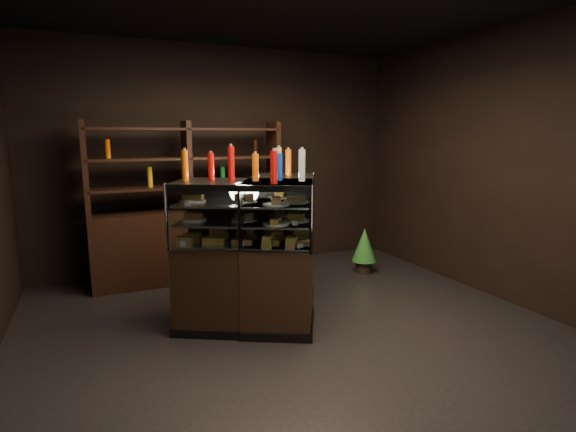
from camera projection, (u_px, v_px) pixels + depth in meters
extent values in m
plane|color=black|center=(298.00, 335.00, 4.17)|extent=(5.00, 5.00, 0.00)
cube|color=black|center=(222.00, 159.00, 6.15)|extent=(5.00, 0.02, 3.00)
cube|color=black|center=(507.00, 166.00, 4.89)|extent=(0.02, 5.00, 3.00)
cube|color=black|center=(281.00, 276.00, 4.58)|extent=(1.15, 1.42, 0.83)
cube|color=black|center=(281.00, 310.00, 4.65)|extent=(1.18, 1.46, 0.08)
cube|color=black|center=(281.00, 181.00, 4.41)|extent=(1.15, 1.42, 0.06)
cube|color=silver|center=(281.00, 235.00, 4.51)|extent=(1.08, 1.35, 0.02)
cube|color=silver|center=(281.00, 216.00, 4.47)|extent=(1.08, 1.35, 0.02)
cube|color=silver|center=(281.00, 199.00, 4.44)|extent=(1.08, 1.35, 0.02)
cube|color=white|center=(314.00, 208.00, 4.43)|extent=(0.59, 1.13, 0.59)
cylinder|color=silver|center=(313.00, 199.00, 5.06)|extent=(0.03, 0.03, 0.61)
cylinder|color=silver|center=(312.00, 220.00, 3.81)|extent=(0.03, 0.03, 0.61)
cube|color=black|center=(246.00, 285.00, 4.30)|extent=(1.42, 1.16, 0.83)
cube|color=black|center=(246.00, 322.00, 4.37)|extent=(1.46, 1.19, 0.08)
cube|color=black|center=(244.00, 184.00, 4.13)|extent=(1.42, 1.16, 0.06)
cube|color=silver|center=(245.00, 242.00, 4.22)|extent=(1.35, 1.09, 0.02)
cube|color=silver|center=(245.00, 222.00, 4.19)|extent=(1.35, 1.09, 0.02)
cube|color=silver|center=(244.00, 203.00, 4.16)|extent=(1.35, 1.09, 0.02)
cube|color=white|center=(238.00, 219.00, 3.85)|extent=(1.12, 0.61, 0.59)
cylinder|color=silver|center=(312.00, 220.00, 3.81)|extent=(0.03, 0.03, 0.61)
cylinder|color=silver|center=(166.00, 218.00, 3.91)|extent=(0.03, 0.03, 0.61)
cube|color=#B18C3F|center=(279.00, 244.00, 3.97)|extent=(0.16, 0.20, 0.06)
cube|color=#B18C3F|center=(282.00, 238.00, 4.24)|extent=(0.16, 0.20, 0.06)
cube|color=#B18C3F|center=(284.00, 232.00, 4.50)|extent=(0.16, 0.20, 0.06)
cube|color=#B18C3F|center=(286.00, 226.00, 4.76)|extent=(0.16, 0.20, 0.06)
cube|color=#B18C3F|center=(288.00, 222.00, 5.02)|extent=(0.16, 0.20, 0.06)
cylinder|color=white|center=(276.00, 224.00, 3.99)|extent=(0.24, 0.24, 0.02)
cube|color=#B18C3F|center=(276.00, 220.00, 3.99)|extent=(0.15, 0.19, 0.05)
cylinder|color=white|center=(281.00, 214.00, 4.47)|extent=(0.24, 0.24, 0.02)
cube|color=#B18C3F|center=(281.00, 211.00, 4.46)|extent=(0.15, 0.19, 0.05)
cylinder|color=white|center=(284.00, 207.00, 4.94)|extent=(0.24, 0.24, 0.02)
cube|color=#B18C3F|center=(284.00, 204.00, 4.93)|extent=(0.15, 0.19, 0.05)
cylinder|color=white|center=(276.00, 204.00, 3.96)|extent=(0.24, 0.24, 0.02)
cube|color=#B18C3F|center=(276.00, 201.00, 3.96)|extent=(0.15, 0.19, 0.05)
cylinder|color=white|center=(281.00, 197.00, 4.44)|extent=(0.24, 0.24, 0.02)
cube|color=#B18C3F|center=(281.00, 194.00, 4.43)|extent=(0.15, 0.19, 0.05)
cylinder|color=white|center=(284.00, 191.00, 4.91)|extent=(0.24, 0.24, 0.02)
cube|color=#B18C3F|center=(284.00, 188.00, 4.90)|extent=(0.15, 0.19, 0.05)
cube|color=#B18C3F|center=(188.00, 238.00, 4.23)|extent=(0.20, 0.16, 0.06)
cube|color=#B18C3F|center=(216.00, 238.00, 4.21)|extent=(0.20, 0.16, 0.06)
cube|color=#B18C3F|center=(244.00, 239.00, 4.19)|extent=(0.20, 0.16, 0.06)
cube|color=#B18C3F|center=(273.00, 239.00, 4.16)|extent=(0.20, 0.16, 0.06)
cube|color=#B18C3F|center=(301.00, 240.00, 4.14)|extent=(0.20, 0.16, 0.06)
cylinder|color=white|center=(194.00, 219.00, 4.22)|extent=(0.24, 0.24, 0.02)
cube|color=#B18C3F|center=(194.00, 215.00, 4.22)|extent=(0.19, 0.15, 0.05)
cylinder|color=white|center=(245.00, 220.00, 4.19)|extent=(0.24, 0.24, 0.02)
cube|color=#B18C3F|center=(244.00, 216.00, 4.18)|extent=(0.19, 0.15, 0.05)
cylinder|color=white|center=(296.00, 221.00, 4.15)|extent=(0.24, 0.24, 0.02)
cube|color=#B18C3F|center=(296.00, 217.00, 4.14)|extent=(0.19, 0.15, 0.05)
cylinder|color=white|center=(193.00, 201.00, 4.19)|extent=(0.24, 0.24, 0.02)
cube|color=#B18C3F|center=(193.00, 197.00, 4.19)|extent=(0.19, 0.15, 0.05)
cylinder|color=white|center=(244.00, 201.00, 4.15)|extent=(0.24, 0.24, 0.02)
cube|color=#B18C3F|center=(244.00, 198.00, 4.15)|extent=(0.19, 0.15, 0.05)
cylinder|color=white|center=(296.00, 202.00, 4.12)|extent=(0.24, 0.24, 0.02)
cube|color=#B18C3F|center=(296.00, 198.00, 4.11)|extent=(0.19, 0.15, 0.05)
cylinder|color=#0F38B2|center=(275.00, 168.00, 3.86)|extent=(0.06, 0.06, 0.28)
cylinder|color=silver|center=(275.00, 150.00, 3.83)|extent=(0.03, 0.03, 0.02)
cylinder|color=yellow|center=(278.00, 166.00, 4.06)|extent=(0.06, 0.06, 0.28)
cylinder|color=silver|center=(278.00, 149.00, 4.04)|extent=(0.03, 0.03, 0.02)
cylinder|color=#147223|center=(280.00, 165.00, 4.27)|extent=(0.06, 0.06, 0.28)
cylinder|color=silver|center=(280.00, 149.00, 4.25)|extent=(0.03, 0.03, 0.02)
cylinder|color=#B20C0A|center=(281.00, 163.00, 4.48)|extent=(0.06, 0.06, 0.28)
cylinder|color=silver|center=(281.00, 148.00, 4.46)|extent=(0.03, 0.03, 0.02)
cylinder|color=silver|center=(283.00, 162.00, 4.69)|extent=(0.06, 0.06, 0.28)
cylinder|color=silver|center=(283.00, 147.00, 4.66)|extent=(0.03, 0.03, 0.02)
cylinder|color=black|center=(285.00, 161.00, 4.90)|extent=(0.06, 0.06, 0.28)
cylinder|color=silver|center=(285.00, 147.00, 4.87)|extent=(0.03, 0.03, 0.02)
cylinder|color=#0F38B2|center=(187.00, 166.00, 4.14)|extent=(0.06, 0.06, 0.28)
cylinder|color=silver|center=(186.00, 149.00, 4.11)|extent=(0.03, 0.03, 0.02)
cylinder|color=yellow|center=(209.00, 166.00, 4.12)|extent=(0.06, 0.06, 0.28)
cylinder|color=silver|center=(209.00, 149.00, 4.09)|extent=(0.03, 0.03, 0.02)
cylinder|color=#147223|center=(232.00, 166.00, 4.10)|extent=(0.06, 0.06, 0.28)
cylinder|color=silver|center=(232.00, 149.00, 4.08)|extent=(0.03, 0.03, 0.02)
cylinder|color=#B20C0A|center=(255.00, 166.00, 4.09)|extent=(0.06, 0.06, 0.28)
cylinder|color=silver|center=(255.00, 149.00, 4.06)|extent=(0.03, 0.03, 0.02)
cylinder|color=silver|center=(278.00, 166.00, 4.07)|extent=(0.06, 0.06, 0.28)
cylinder|color=silver|center=(278.00, 149.00, 4.04)|extent=(0.03, 0.03, 0.02)
cylinder|color=black|center=(302.00, 166.00, 4.05)|extent=(0.06, 0.06, 0.28)
cylinder|color=silver|center=(302.00, 149.00, 4.03)|extent=(0.03, 0.03, 0.02)
cylinder|color=black|center=(364.00, 267.00, 6.05)|extent=(0.22, 0.22, 0.16)
cone|color=#1C632C|center=(364.00, 245.00, 6.00)|extent=(0.32, 0.32, 0.45)
cone|color=#1C632C|center=(365.00, 234.00, 5.97)|extent=(0.25, 0.25, 0.31)
cube|color=black|center=(190.00, 245.00, 5.71)|extent=(2.37, 0.44, 0.90)
cube|color=black|center=(85.00, 169.00, 5.07)|extent=(0.06, 0.38, 1.10)
cube|color=black|center=(187.00, 166.00, 5.53)|extent=(0.06, 0.38, 1.10)
cube|color=black|center=(273.00, 164.00, 6.00)|extent=(0.06, 0.38, 1.10)
cube|color=black|center=(188.00, 187.00, 5.58)|extent=(2.32, 0.40, 0.03)
cube|color=black|center=(187.00, 158.00, 5.51)|extent=(2.32, 0.40, 0.03)
cube|color=black|center=(186.00, 129.00, 5.45)|extent=(2.32, 0.40, 0.03)
cylinder|color=#0F38B2|center=(110.00, 179.00, 5.19)|extent=(0.06, 0.06, 0.22)
cylinder|color=yellow|center=(150.00, 178.00, 5.37)|extent=(0.06, 0.06, 0.22)
cylinder|color=#147223|center=(188.00, 176.00, 5.55)|extent=(0.06, 0.06, 0.22)
cylinder|color=#B20C0A|center=(223.00, 175.00, 5.74)|extent=(0.06, 0.06, 0.22)
cylinder|color=silver|center=(256.00, 174.00, 5.92)|extent=(0.06, 0.06, 0.22)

